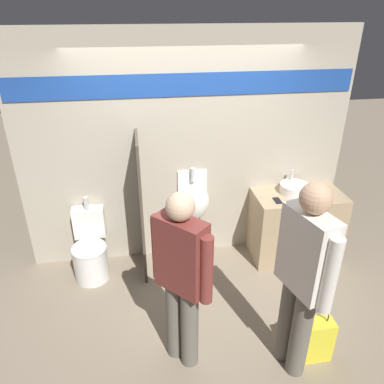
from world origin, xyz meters
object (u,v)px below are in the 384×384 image
object	(u,v)px
sink_basin	(294,188)
toilet	(90,252)
cell_phone	(277,200)
shopping_bag	(314,339)
urinal_near_counter	(194,202)
person_with_lanyard	(303,275)
person_in_vest	(181,276)

from	to	relation	value
sink_basin	toilet	world-z (taller)	sink_basin
cell_phone	shopping_bag	xyz separation A→B (m)	(-0.10, -1.40, -0.65)
urinal_near_counter	person_with_lanyard	xyz separation A→B (m)	(0.59, -1.70, 0.21)
cell_phone	person_with_lanyard	world-z (taller)	person_with_lanyard
cell_phone	person_in_vest	world-z (taller)	person_in_vest
toilet	person_with_lanyard	xyz separation A→B (m)	(1.83, -1.52, 0.67)
person_with_lanyard	shopping_bag	size ratio (longest dim) A/B	3.21
cell_phone	person_in_vest	distance (m)	1.77
sink_basin	urinal_near_counter	bearing A→B (deg)	175.33
urinal_near_counter	person_with_lanyard	distance (m)	1.81
person_in_vest	cell_phone	bearing A→B (deg)	-90.07
sink_basin	cell_phone	world-z (taller)	sink_basin
toilet	person_with_lanyard	distance (m)	2.47
sink_basin	cell_phone	xyz separation A→B (m)	(-0.27, -0.17, -0.05)
sink_basin	cell_phone	bearing A→B (deg)	-147.60
urinal_near_counter	sink_basin	bearing A→B (deg)	-4.67
sink_basin	person_with_lanyard	distance (m)	1.71
person_in_vest	person_with_lanyard	world-z (taller)	person_with_lanyard
urinal_near_counter	shopping_bag	world-z (taller)	urinal_near_counter
cell_phone	shopping_bag	size ratio (longest dim) A/B	0.25
sink_basin	shopping_bag	size ratio (longest dim) A/B	0.62
person_in_vest	urinal_near_counter	bearing A→B (deg)	-56.81
person_in_vest	shopping_bag	distance (m)	1.38
cell_phone	toilet	world-z (taller)	toilet
urinal_near_counter	shopping_bag	size ratio (longest dim) A/B	2.11
toilet	person_in_vest	distance (m)	1.71
sink_basin	toilet	size ratio (longest dim) A/B	0.37
person_with_lanyard	person_in_vest	bearing A→B (deg)	61.93
shopping_bag	person_with_lanyard	bearing A→B (deg)	-172.79
person_with_lanyard	shopping_bag	xyz separation A→B (m)	(0.23, 0.03, -0.77)
sink_basin	urinal_near_counter	distance (m)	1.21
toilet	person_in_vest	bearing A→B (deg)	-55.65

